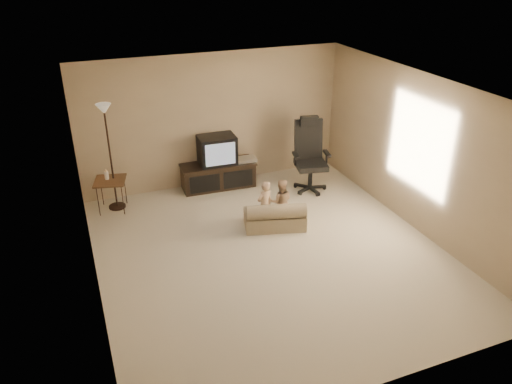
# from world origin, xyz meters

# --- Properties ---
(floor) EXTENTS (5.50, 5.50, 0.00)m
(floor) POSITION_xyz_m (0.00, 0.00, 0.00)
(floor) COLOR beige
(floor) RESTS_ON ground
(room_shell) EXTENTS (5.50, 5.50, 5.50)m
(room_shell) POSITION_xyz_m (0.00, 0.00, 1.52)
(room_shell) COLOR silver
(room_shell) RESTS_ON floor
(tv_stand) EXTENTS (1.45, 0.59, 1.02)m
(tv_stand) POSITION_xyz_m (-0.02, 2.49, 0.43)
(tv_stand) COLOR black
(tv_stand) RESTS_ON floor
(office_chair) EXTENTS (0.76, 0.79, 1.38)m
(office_chair) POSITION_xyz_m (1.55, 1.79, 0.50)
(office_chair) COLOR black
(office_chair) RESTS_ON floor
(side_table) EXTENTS (0.62, 0.62, 0.77)m
(side_table) POSITION_xyz_m (-2.03, 2.30, 0.55)
(side_table) COLOR brown
(side_table) RESTS_ON floor
(floor_lamp) EXTENTS (0.29, 0.29, 1.88)m
(floor_lamp) POSITION_xyz_m (-1.95, 2.35, 1.38)
(floor_lamp) COLOR black
(floor_lamp) RESTS_ON floor
(child_sofa) EXTENTS (1.09, 0.79, 0.48)m
(child_sofa) POSITION_xyz_m (0.37, 0.67, 0.19)
(child_sofa) COLOR #998968
(child_sofa) RESTS_ON floor
(toddler_left) EXTENTS (0.36, 0.30, 0.83)m
(toddler_left) POSITION_xyz_m (0.21, 0.74, 0.42)
(toddler_left) COLOR tan
(toddler_left) RESTS_ON floor
(toddler_right) EXTENTS (0.43, 0.33, 0.78)m
(toddler_right) POSITION_xyz_m (0.52, 0.79, 0.39)
(toddler_right) COLOR tan
(toddler_right) RESTS_ON floor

